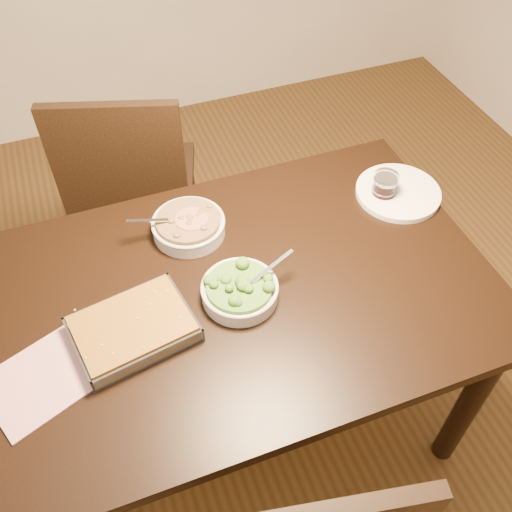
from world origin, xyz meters
The scene contains 10 objects.
ground centered at (0.00, 0.00, 0.00)m, with size 4.00×4.00×0.00m, color #422D13.
table centered at (0.00, 0.00, 0.65)m, with size 1.40×0.90×0.75m.
magazine_a centered at (-0.51, -0.09, 0.75)m, with size 0.28×0.21×0.01m, color #9D2D46.
coaster centered at (0.55, 0.19, 0.75)m, with size 0.12×0.12×0.00m, color white.
stew_bowl centered at (-0.06, 0.25, 0.78)m, with size 0.24×0.21×0.08m.
broccoli_bowl centered at (0.00, -0.03, 0.78)m, with size 0.23×0.21×0.08m.
baking_dish centered at (-0.29, -0.05, 0.78)m, with size 0.32×0.26×0.05m.
wine_tumbler centered at (0.55, 0.19, 0.80)m, with size 0.08×0.08×0.09m.
dinner_plate centered at (0.60, 0.18, 0.76)m, with size 0.26×0.26×0.02m, color white.
chair_far centered at (-0.15, 0.79, 0.53)m, with size 0.56×0.56×0.96m.
Camera 1 is at (-0.28, -0.91, 1.96)m, focal length 40.00 mm.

